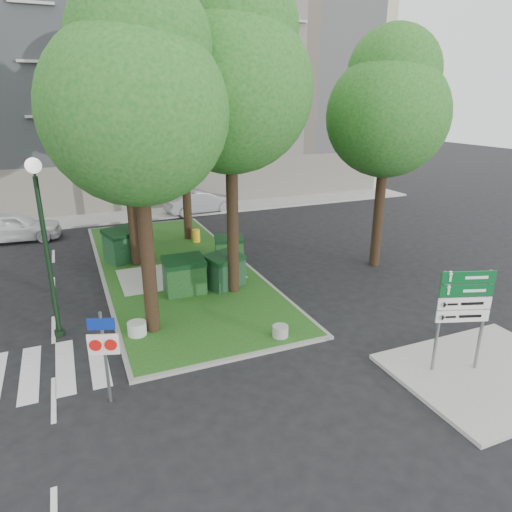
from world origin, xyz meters
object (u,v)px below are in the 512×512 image
tree_median_near_right (232,73)px  bollard_left (137,328)px  dumpster_d (229,249)px  bollard_mid (185,287)px  dumpster_a (124,245)px  dumpster_c (224,271)px  street_lamp (43,229)px  tree_median_mid (125,104)px  tree_median_far (182,74)px  tree_median_near_left (137,93)px  dumpster_b (184,276)px  directional_sign (463,305)px  car_white (14,227)px  car_silver (201,202)px  bollard_right (280,331)px  tree_street_right (389,104)px  litter_bin (196,236)px  traffic_sign_pole (104,346)px

tree_median_near_right → bollard_left: 8.97m
dumpster_d → bollard_mid: bearing=-120.5°
dumpster_a → dumpster_c: bearing=-77.6°
dumpster_a → street_lamp: 7.38m
tree_median_mid → tree_median_far: 4.59m
tree_median_near_left → dumpster_b: tree_median_near_left is taller
street_lamp → directional_sign: (10.01, -6.45, -1.50)m
tree_median_far → dumpster_a: 8.65m
dumpster_a → car_white: dumpster_a is taller
tree_median_near_left → bollard_left: size_ratio=17.82×
car_white → dumpster_c: bearing=-136.5°
directional_sign → car_silver: 20.76m
dumpster_b → bollard_right: dumpster_b is taller
street_lamp → dumpster_a: bearing=65.0°
tree_median_near_right → street_lamp: (-6.39, -1.10, -4.45)m
tree_street_right → car_white: size_ratio=2.18×
dumpster_a → car_silver: (5.96, 8.00, -0.09)m
bollard_mid → car_silver: 13.44m
dumpster_b → tree_median_mid: bearing=106.8°
tree_street_right → street_lamp: tree_street_right is taller
litter_bin → traffic_sign_pole: traffic_sign_pole is taller
tree_median_near_right → tree_median_far: 7.51m
tree_median_far → dumpster_d: tree_median_far is taller
tree_median_near_left → dumpster_c: bearing=37.3°
tree_median_near_left → tree_street_right: 10.80m
bollard_left → car_white: size_ratio=0.13×
tree_street_right → litter_bin: bearing=137.3°
dumpster_c → litter_bin: 6.25m
tree_median_far → directional_sign: (3.42, -15.05, -6.28)m
tree_street_right → litter_bin: size_ratio=15.05×
tree_median_near_right → directional_sign: (3.62, -7.55, -5.95)m
car_silver → dumpster_c: bearing=160.8°
dumpster_b → bollard_left: bearing=-128.6°
car_white → car_silver: bearing=-72.8°
bollard_right → tree_median_mid: bearing=109.3°
bollard_right → traffic_sign_pole: 5.54m
bollard_mid → litter_bin: 6.61m
tree_median_mid → traffic_sign_pole: tree_median_mid is taller
dumpster_c → street_lamp: bearing=171.1°
tree_street_right → dumpster_d: size_ratio=6.83×
dumpster_b → litter_bin: dumpster_b is taller
tree_median_far → bollard_right: 14.07m
tree_median_near_left → tree_median_far: size_ratio=0.88×
bollard_mid → dumpster_d: bearing=45.0°
dumpster_c → car_silver: 12.98m
tree_median_mid → street_lamp: 7.40m
tree_median_near_right → dumpster_a: tree_median_near_right is taller
dumpster_d → bollard_mid: size_ratio=2.51×
tree_median_near_left → bollard_mid: (1.60, 2.44, -6.99)m
dumpster_b → street_lamp: 5.50m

